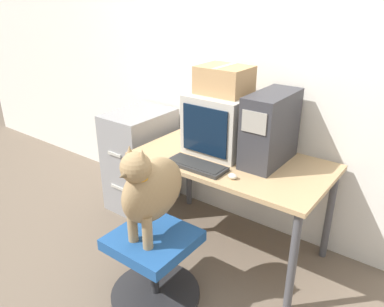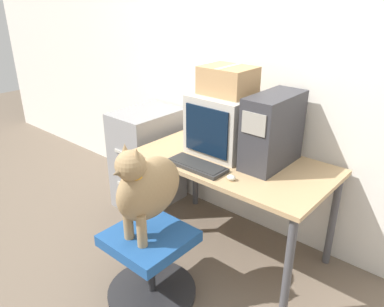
{
  "view_description": "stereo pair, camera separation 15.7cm",
  "coord_description": "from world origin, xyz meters",
  "views": [
    {
      "loc": [
        1.18,
        -1.67,
        1.79
      ],
      "look_at": [
        -0.12,
        0.07,
        0.84
      ],
      "focal_mm": 35.0,
      "sensor_mm": 36.0,
      "label": 1
    },
    {
      "loc": [
        1.31,
        -1.57,
        1.79
      ],
      "look_at": [
        -0.12,
        0.07,
        0.84
      ],
      "focal_mm": 35.0,
      "sensor_mm": 36.0,
      "label": 2
    }
  ],
  "objects": [
    {
      "name": "pc_tower",
      "position": [
        0.21,
        0.48,
        0.97
      ],
      "size": [
        0.22,
        0.48,
        0.47
      ],
      "color": "#333338",
      "rests_on": "desk"
    },
    {
      "name": "keyboard",
      "position": [
        -0.12,
        0.12,
        0.74
      ],
      "size": [
        0.41,
        0.16,
        0.03
      ],
      "color": "#2D2D2D",
      "rests_on": "desk"
    },
    {
      "name": "crt_monitor",
      "position": [
        -0.15,
        0.47,
        0.94
      ],
      "size": [
        0.42,
        0.45,
        0.42
      ],
      "color": "#B7B2A8",
      "rests_on": "desk"
    },
    {
      "name": "dog",
      "position": [
        -0.1,
        -0.35,
        0.78
      ],
      "size": [
        0.21,
        0.46,
        0.59
      ],
      "color": "#9E7F56",
      "rests_on": "office_chair"
    },
    {
      "name": "office_chair",
      "position": [
        -0.1,
        -0.35,
        0.24
      ],
      "size": [
        0.56,
        0.56,
        0.47
      ],
      "color": "#262628",
      "rests_on": "ground_plane"
    },
    {
      "name": "filing_cabinet",
      "position": [
        -0.97,
        0.45,
        0.43
      ],
      "size": [
        0.41,
        0.58,
        0.86
      ],
      "color": "gray",
      "rests_on": "ground_plane"
    },
    {
      "name": "ground_plane",
      "position": [
        0.0,
        0.0,
        0.0
      ],
      "size": [
        12.0,
        12.0,
        0.0
      ],
      "primitive_type": "plane",
      "color": "#6B5B4C"
    },
    {
      "name": "desk",
      "position": [
        0.0,
        0.37,
        0.64
      ],
      "size": [
        1.33,
        0.74,
        0.73
      ],
      "color": "tan",
      "rests_on": "ground_plane"
    },
    {
      "name": "cardboard_box",
      "position": [
        -0.15,
        0.47,
        1.24
      ],
      "size": [
        0.34,
        0.28,
        0.19
      ],
      "color": "tan",
      "rests_on": "crt_monitor"
    },
    {
      "name": "computer_mouse",
      "position": [
        0.16,
        0.12,
        0.75
      ],
      "size": [
        0.06,
        0.04,
        0.03
      ],
      "color": "beige",
      "rests_on": "desk"
    },
    {
      "name": "wall_back",
      "position": [
        0.0,
        0.8,
        1.3
      ],
      "size": [
        8.0,
        0.05,
        2.6
      ],
      "color": "white",
      "rests_on": "ground_plane"
    }
  ]
}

